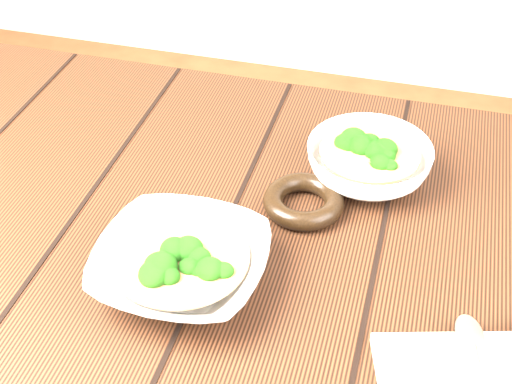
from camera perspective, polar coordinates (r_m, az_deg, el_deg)
The scene contains 5 objects.
table at distance 1.00m, azimuth -1.59°, elevation -8.97°, with size 1.20×0.80×0.75m.
soup_bowl_front at distance 0.85m, azimuth -6.01°, elevation -5.79°, with size 0.20×0.20×0.06m.
soup_bowl_back at distance 1.00m, azimuth 9.00°, elevation 2.45°, with size 0.21×0.21×0.06m.
trivet at distance 0.95m, azimuth 3.82°, elevation -0.73°, with size 0.11×0.11×0.03m, color black.
spoon_left at distance 0.80m, azimuth 17.31°, elevation -12.96°, with size 0.07×0.19×0.01m.
Camera 1 is at (0.20, -0.63, 1.38)m, focal length 50.00 mm.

